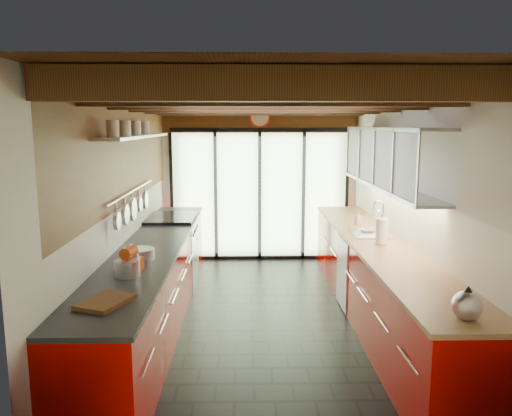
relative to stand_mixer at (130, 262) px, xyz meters
name	(u,v)px	position (x,y,z in m)	size (l,w,h in m)	color
ground	(266,321)	(1.27, 1.10, -1.02)	(5.50, 5.50, 0.00)	black
room_shell	(267,178)	(1.27, 1.10, 0.64)	(5.50, 5.50, 5.50)	silver
ceiling_beams	(266,104)	(1.27, 1.48, 1.45)	(3.14, 5.06, 4.90)	#593316
glass_door	(260,160)	(1.27, 3.80, 0.64)	(2.95, 0.10, 2.90)	#C6EAAD
left_counter	(154,283)	(-0.01, 1.10, -0.56)	(0.68, 5.00, 0.92)	#B20500
range_stove	(172,250)	(-0.01, 2.55, -0.55)	(0.66, 0.90, 0.97)	silver
right_counter	(378,281)	(2.54, 1.11, -0.56)	(0.68, 5.00, 0.92)	#B20500
sink_assembly	(372,231)	(2.56, 1.50, -0.06)	(0.45, 0.52, 0.43)	silver
upper_cabinets_right	(389,158)	(2.70, 1.40, 0.83)	(0.34, 3.00, 3.00)	silver
left_wall_fixtures	(135,159)	(-0.20, 1.29, 0.83)	(0.28, 2.60, 0.96)	silver
stand_mixer	(130,262)	(0.00, 0.00, 0.00)	(0.21, 0.30, 0.25)	#CB4210
pot_large	(127,268)	(0.00, -0.11, -0.03)	(0.22, 0.22, 0.14)	silver
pot_small	(141,254)	(0.00, 0.45, -0.04)	(0.27, 0.27, 0.11)	silver
cutting_board	(106,302)	(0.00, -0.80, -0.08)	(0.28, 0.40, 0.03)	brown
kettle	(467,304)	(2.54, -1.15, 0.01)	(0.27, 0.29, 0.25)	silver
paper_towel	(382,231)	(2.54, 1.02, 0.05)	(0.14, 0.14, 0.34)	white
soap_bottle	(358,218)	(2.54, 2.16, -0.01)	(0.08, 0.08, 0.17)	silver
bowl	(368,231)	(2.54, 1.62, -0.07)	(0.19, 0.19, 0.05)	silver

